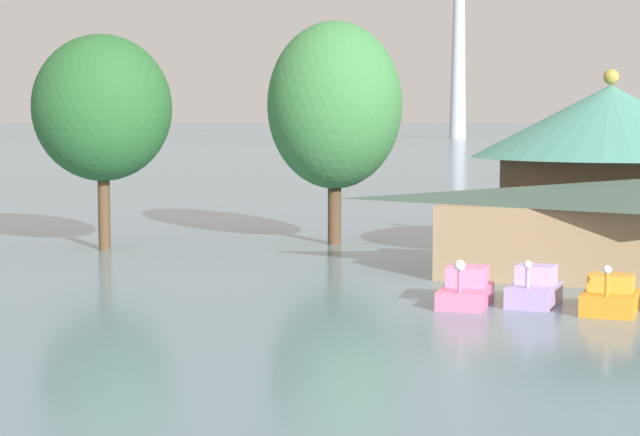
% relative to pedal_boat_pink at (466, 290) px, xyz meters
% --- Properties ---
extents(pedal_boat_pink, '(1.53, 3.00, 1.69)m').
position_rel_pedal_boat_pink_xyz_m(pedal_boat_pink, '(0.00, 0.00, 0.00)').
color(pedal_boat_pink, pink).
rests_on(pedal_boat_pink, ground).
extents(pedal_boat_lavender, '(1.74, 2.47, 1.65)m').
position_rel_pedal_boat_pink_xyz_m(pedal_boat_lavender, '(2.23, 0.52, 0.03)').
color(pedal_boat_lavender, '#B299D8').
rests_on(pedal_boat_lavender, ground).
extents(pedal_boat_orange, '(1.81, 2.34, 1.69)m').
position_rel_pedal_boat_pink_xyz_m(pedal_boat_orange, '(4.71, -0.22, -0.01)').
color(pedal_boat_orange, orange).
rests_on(pedal_boat_orange, ground).
extents(green_roof_pavilion, '(12.36, 12.36, 8.43)m').
position_rel_pedal_boat_pink_xyz_m(green_roof_pavilion, '(4.00, 14.14, 3.83)').
color(green_roof_pavilion, brown).
rests_on(green_roof_pavilion, ground).
extents(shoreline_tree_tall_left, '(6.54, 6.54, 10.18)m').
position_rel_pedal_boat_pink_xyz_m(shoreline_tree_tall_left, '(-18.97, 9.90, 6.21)').
color(shoreline_tree_tall_left, brown).
rests_on(shoreline_tree_tall_left, ground).
extents(shoreline_tree_mid, '(6.64, 6.64, 10.99)m').
position_rel_pedal_boat_pink_xyz_m(shoreline_tree_mid, '(-9.16, 15.31, 6.35)').
color(shoreline_tree_mid, brown).
rests_on(shoreline_tree_mid, ground).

